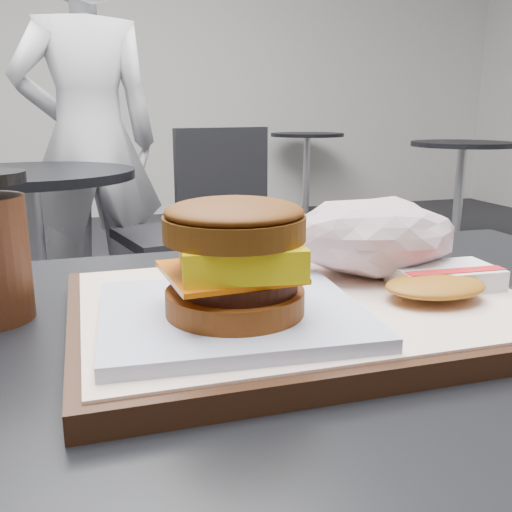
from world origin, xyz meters
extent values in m
cube|color=silver|center=(0.00, 5.00, 1.50)|extent=(8.00, 0.10, 3.00)
cube|color=black|center=(0.00, 0.00, 0.75)|extent=(0.80, 0.60, 0.04)
cube|color=black|center=(-0.01, 0.03, 0.78)|extent=(0.38, 0.28, 0.02)
cube|color=white|center=(-0.01, 0.03, 0.79)|extent=(0.36, 0.26, 0.00)
cube|color=white|center=(-0.08, -0.01, 0.80)|extent=(0.20, 0.18, 0.01)
cylinder|color=brown|center=(-0.08, -0.02, 0.81)|extent=(0.11, 0.11, 0.02)
cylinder|color=black|center=(-0.08, -0.02, 0.82)|extent=(0.09, 0.09, 0.01)
cube|color=#D95E07|center=(-0.08, -0.02, 0.83)|extent=(0.09, 0.09, 0.00)
cube|color=yellow|center=(-0.08, -0.02, 0.84)|extent=(0.09, 0.09, 0.02)
cylinder|color=brown|center=(-0.08, -0.02, 0.86)|extent=(0.11, 0.11, 0.02)
ellipsoid|color=brown|center=(-0.08, -0.02, 0.87)|extent=(0.10, 0.10, 0.02)
cube|color=silver|center=(0.12, 0.02, 0.80)|extent=(0.09, 0.06, 0.02)
cube|color=red|center=(0.12, 0.00, 0.81)|extent=(0.09, 0.02, 0.00)
ellipsoid|color=#B9741D|center=(0.09, -0.01, 0.80)|extent=(0.09, 0.06, 0.01)
cylinder|color=black|center=(-0.35, 1.65, 0.01)|extent=(0.44, 0.44, 0.02)
cylinder|color=#A5A5AA|center=(-0.35, 1.65, 0.37)|extent=(0.07, 0.07, 0.70)
cylinder|color=black|center=(-0.35, 1.65, 0.73)|extent=(0.70, 0.70, 0.03)
cylinder|color=#97979C|center=(0.17, 1.81, 0.22)|extent=(0.06, 0.06, 0.44)
cube|color=black|center=(0.17, 1.81, 0.46)|extent=(0.51, 0.51, 0.04)
cube|color=black|center=(0.36, 1.81, 0.68)|extent=(0.40, 0.12, 0.40)
imported|color=silver|center=(-0.14, 2.12, 0.82)|extent=(0.64, 0.47, 1.63)
cylinder|color=black|center=(2.20, 2.80, 0.01)|extent=(0.40, 0.40, 0.02)
cylinder|color=#A5A5AA|center=(2.20, 2.80, 0.37)|extent=(0.06, 0.06, 0.70)
cylinder|color=black|center=(2.20, 2.80, 0.73)|extent=(0.66, 0.66, 0.03)
cylinder|color=black|center=(1.80, 4.50, 0.01)|extent=(0.40, 0.40, 0.02)
cylinder|color=#A5A5AA|center=(1.80, 4.50, 0.37)|extent=(0.06, 0.06, 0.70)
cylinder|color=black|center=(1.80, 4.50, 0.73)|extent=(0.66, 0.66, 0.03)
camera|label=1|loc=(-0.18, -0.40, 0.94)|focal=40.00mm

